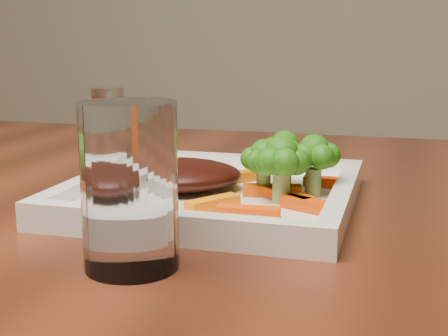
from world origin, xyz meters
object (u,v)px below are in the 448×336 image
(steak, at_px, (176,174))
(plate, at_px, (214,198))
(spice_shaker, at_px, (108,119))
(drinking_glass, at_px, (130,187))

(steak, bearing_deg, plate, -2.86)
(plate, height_order, spice_shaker, spice_shaker)
(plate, xyz_separation_m, spice_shaker, (-0.24, 0.24, 0.04))
(plate, bearing_deg, drinking_glass, -91.89)
(plate, height_order, steak, steak)
(steak, distance_m, spice_shaker, 0.31)
(plate, relative_size, spice_shaker, 2.93)
(steak, xyz_separation_m, spice_shaker, (-0.19, 0.24, 0.02))
(steak, relative_size, drinking_glass, 1.10)
(plate, relative_size, drinking_glass, 2.25)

